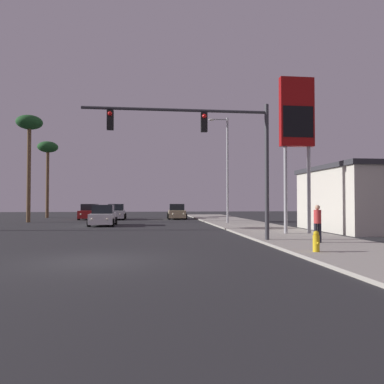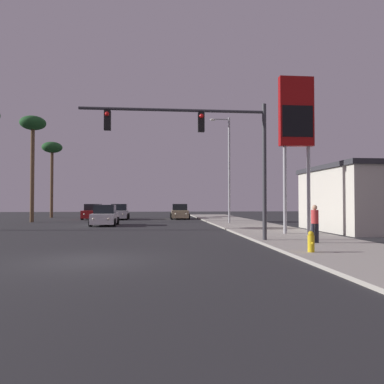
{
  "view_description": "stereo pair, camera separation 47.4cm",
  "coord_description": "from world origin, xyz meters",
  "px_view_note": "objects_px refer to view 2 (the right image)",
  "views": [
    {
      "loc": [
        1.81,
        -12.51,
        1.94
      ],
      "look_at": [
        4.62,
        11.91,
        2.57
      ],
      "focal_mm": 35.0,
      "sensor_mm": 36.0,
      "label": 1
    },
    {
      "loc": [
        2.28,
        -12.56,
        1.94
      ],
      "look_at": [
        4.62,
        11.91,
        2.57
      ],
      "focal_mm": 35.0,
      "sensor_mm": 36.0,
      "label": 2
    }
  ],
  "objects_px": {
    "car_tan": "(180,212)",
    "gas_station_sign": "(296,120)",
    "car_red": "(93,212)",
    "car_white": "(105,216)",
    "traffic_light_mast": "(210,141)",
    "palm_tree_far": "(52,152)",
    "street_lamp": "(228,164)",
    "car_silver": "(119,212)",
    "pedestrian_on_sidewalk": "(315,222)",
    "palm_tree_mid": "(33,130)",
    "fire_hydrant": "(311,242)"
  },
  "relations": [
    {
      "from": "car_tan",
      "to": "gas_station_sign",
      "type": "xyz_separation_m",
      "value": [
        5.4,
        -20.9,
        5.86
      ]
    },
    {
      "from": "car_red",
      "to": "gas_station_sign",
      "type": "relative_size",
      "value": 0.48
    },
    {
      "from": "car_white",
      "to": "traffic_light_mast",
      "type": "distance_m",
      "value": 15.61
    },
    {
      "from": "palm_tree_far",
      "to": "traffic_light_mast",
      "type": "bearing_deg",
      "value": -62.59
    },
    {
      "from": "car_white",
      "to": "gas_station_sign",
      "type": "relative_size",
      "value": 0.48
    },
    {
      "from": "traffic_light_mast",
      "to": "street_lamp",
      "type": "distance_m",
      "value": 14.41
    },
    {
      "from": "car_silver",
      "to": "street_lamp",
      "type": "relative_size",
      "value": 0.48
    },
    {
      "from": "car_tan",
      "to": "car_white",
      "type": "distance_m",
      "value": 12.65
    },
    {
      "from": "car_red",
      "to": "pedestrian_on_sidewalk",
      "type": "bearing_deg",
      "value": 118.95
    },
    {
      "from": "car_red",
      "to": "pedestrian_on_sidewalk",
      "type": "distance_m",
      "value": 29.38
    },
    {
      "from": "car_tan",
      "to": "traffic_light_mast",
      "type": "bearing_deg",
      "value": 91.67
    },
    {
      "from": "car_white",
      "to": "palm_tree_far",
      "type": "xyz_separation_m",
      "value": [
        -8.44,
        15.67,
        7.22
      ]
    },
    {
      "from": "car_silver",
      "to": "car_red",
      "type": "distance_m",
      "value": 2.94
    },
    {
      "from": "car_tan",
      "to": "car_red",
      "type": "xyz_separation_m",
      "value": [
        -9.51,
        0.24,
        0.0
      ]
    },
    {
      "from": "car_tan",
      "to": "car_silver",
      "type": "bearing_deg",
      "value": 4.59
    },
    {
      "from": "street_lamp",
      "to": "palm_tree_far",
      "type": "bearing_deg",
      "value": 140.8
    },
    {
      "from": "palm_tree_mid",
      "to": "palm_tree_far",
      "type": "distance_m",
      "value": 10.07
    },
    {
      "from": "fire_hydrant",
      "to": "pedestrian_on_sidewalk",
      "type": "relative_size",
      "value": 0.46
    },
    {
      "from": "car_red",
      "to": "fire_hydrant",
      "type": "distance_m",
      "value": 31.37
    },
    {
      "from": "car_red",
      "to": "gas_station_sign",
      "type": "height_order",
      "value": "gas_station_sign"
    },
    {
      "from": "street_lamp",
      "to": "pedestrian_on_sidewalk",
      "type": "bearing_deg",
      "value": -86.61
    },
    {
      "from": "street_lamp",
      "to": "traffic_light_mast",
      "type": "bearing_deg",
      "value": -104.15
    },
    {
      "from": "car_red",
      "to": "fire_hydrant",
      "type": "bearing_deg",
      "value": 114.17
    },
    {
      "from": "car_white",
      "to": "traffic_light_mast",
      "type": "height_order",
      "value": "traffic_light_mast"
    },
    {
      "from": "street_lamp",
      "to": "car_silver",
      "type": "bearing_deg",
      "value": 135.44
    },
    {
      "from": "palm_tree_mid",
      "to": "palm_tree_far",
      "type": "bearing_deg",
      "value": 95.21
    },
    {
      "from": "traffic_light_mast",
      "to": "palm_tree_far",
      "type": "height_order",
      "value": "palm_tree_far"
    },
    {
      "from": "gas_station_sign",
      "to": "car_red",
      "type": "bearing_deg",
      "value": 125.19
    },
    {
      "from": "pedestrian_on_sidewalk",
      "to": "traffic_light_mast",
      "type": "bearing_deg",
      "value": 161.76
    },
    {
      "from": "street_lamp",
      "to": "gas_station_sign",
      "type": "relative_size",
      "value": 1.0
    },
    {
      "from": "car_white",
      "to": "street_lamp",
      "type": "distance_m",
      "value": 11.12
    },
    {
      "from": "traffic_light_mast",
      "to": "fire_hydrant",
      "type": "bearing_deg",
      "value": -55.25
    },
    {
      "from": "street_lamp",
      "to": "palm_tree_mid",
      "type": "distance_m",
      "value": 18.85
    },
    {
      "from": "traffic_light_mast",
      "to": "palm_tree_mid",
      "type": "height_order",
      "value": "palm_tree_mid"
    },
    {
      "from": "car_red",
      "to": "traffic_light_mast",
      "type": "xyz_separation_m",
      "value": [
        9.43,
        -24.44,
        4.04
      ]
    },
    {
      "from": "gas_station_sign",
      "to": "pedestrian_on_sidewalk",
      "type": "xyz_separation_m",
      "value": [
        -1.04,
        -4.77,
        -5.58
      ]
    },
    {
      "from": "car_red",
      "to": "palm_tree_mid",
      "type": "relative_size",
      "value": 0.43
    },
    {
      "from": "car_silver",
      "to": "gas_station_sign",
      "type": "bearing_deg",
      "value": 118.64
    },
    {
      "from": "gas_station_sign",
      "to": "pedestrian_on_sidewalk",
      "type": "relative_size",
      "value": 5.39
    },
    {
      "from": "car_red",
      "to": "traffic_light_mast",
      "type": "relative_size",
      "value": 0.49
    },
    {
      "from": "pedestrian_on_sidewalk",
      "to": "palm_tree_far",
      "type": "height_order",
      "value": "palm_tree_far"
    },
    {
      "from": "car_red",
      "to": "palm_tree_mid",
      "type": "distance_m",
      "value": 10.7
    },
    {
      "from": "car_tan",
      "to": "pedestrian_on_sidewalk",
      "type": "height_order",
      "value": "pedestrian_on_sidewalk"
    },
    {
      "from": "traffic_light_mast",
      "to": "pedestrian_on_sidewalk",
      "type": "xyz_separation_m",
      "value": [
        4.44,
        -1.46,
        -3.77
      ]
    },
    {
      "from": "pedestrian_on_sidewalk",
      "to": "gas_station_sign",
      "type": "bearing_deg",
      "value": 77.75
    },
    {
      "from": "street_lamp",
      "to": "palm_tree_far",
      "type": "xyz_separation_m",
      "value": [
        -18.65,
        15.21,
        2.86
      ]
    },
    {
      "from": "palm_tree_mid",
      "to": "car_red",
      "type": "bearing_deg",
      "value": 47.71
    },
    {
      "from": "car_silver",
      "to": "traffic_light_mast",
      "type": "xyz_separation_m",
      "value": [
        6.54,
        -23.88,
        4.04
      ]
    },
    {
      "from": "fire_hydrant",
      "to": "pedestrian_on_sidewalk",
      "type": "height_order",
      "value": "pedestrian_on_sidewalk"
    },
    {
      "from": "street_lamp",
      "to": "car_red",
      "type": "bearing_deg",
      "value": 141.05
    }
  ]
}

